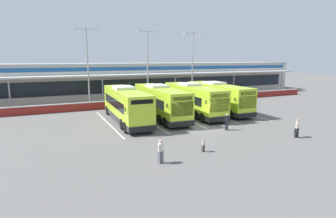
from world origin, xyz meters
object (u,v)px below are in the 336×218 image
(lamp_post_east, at_px, (192,62))
(coach_bus_right_centre, at_px, (218,98))
(coach_bus_centre, at_px, (193,100))
(pedestrian_in_dark_coat, at_px, (227,121))
(coach_bus_left_centre, at_px, (160,102))
(lamp_post_west, at_px, (88,62))
(pedestrian_child, at_px, (203,145))
(coach_bus_leftmost, at_px, (126,105))
(pedestrian_with_handbag, at_px, (297,128))
(lamp_post_centre, at_px, (148,62))
(pedestrian_near_bin, at_px, (161,151))

(lamp_post_east, bearing_deg, coach_bus_right_centre, -100.61)
(coach_bus_centre, xyz_separation_m, pedestrian_in_dark_coat, (-0.89, -8.15, -0.91))
(coach_bus_left_centre, xyz_separation_m, lamp_post_west, (-6.28, 11.15, 4.50))
(coach_bus_left_centre, distance_m, lamp_post_west, 13.57)
(coach_bus_left_centre, height_order, lamp_post_east, lamp_post_east)
(coach_bus_left_centre, distance_m, coach_bus_centre, 4.49)
(coach_bus_right_centre, bearing_deg, pedestrian_child, -128.44)
(coach_bus_leftmost, bearing_deg, pedestrian_with_handbag, -46.09)
(lamp_post_west, distance_m, lamp_post_east, 16.59)
(pedestrian_child, relative_size, lamp_post_east, 0.09)
(coach_bus_left_centre, height_order, pedestrian_in_dark_coat, coach_bus_left_centre)
(coach_bus_left_centre, bearing_deg, pedestrian_in_dark_coat, -65.61)
(pedestrian_with_handbag, height_order, lamp_post_centre, lamp_post_centre)
(pedestrian_near_bin, xyz_separation_m, lamp_post_centre, (8.06, 23.87, 5.42))
(pedestrian_near_bin, distance_m, lamp_post_west, 24.77)
(coach_bus_left_centre, height_order, lamp_post_centre, lamp_post_centre)
(pedestrian_in_dark_coat, bearing_deg, pedestrian_near_bin, -150.80)
(pedestrian_in_dark_coat, xyz_separation_m, pedestrian_near_bin, (-9.10, -5.08, 0.00))
(coach_bus_centre, height_order, pedestrian_near_bin, coach_bus_centre)
(coach_bus_centre, bearing_deg, lamp_post_east, 60.69)
(pedestrian_in_dark_coat, bearing_deg, coach_bus_right_centre, 60.38)
(coach_bus_centre, bearing_deg, coach_bus_right_centre, 5.05)
(lamp_post_west, xyz_separation_m, lamp_post_centre, (8.84, -0.29, 0.00))
(pedestrian_in_dark_coat, relative_size, lamp_post_west, 0.15)
(pedestrian_child, relative_size, lamp_post_centre, 0.09)
(coach_bus_centre, xyz_separation_m, pedestrian_near_bin, (-9.99, -13.24, -0.91))
(lamp_post_east, bearing_deg, pedestrian_with_handbag, -96.65)
(pedestrian_near_bin, bearing_deg, lamp_post_west, 91.85)
(coach_bus_right_centre, height_order, lamp_post_east, lamp_post_east)
(coach_bus_left_centre, bearing_deg, pedestrian_near_bin, -112.94)
(pedestrian_near_bin, bearing_deg, coach_bus_centre, 52.95)
(lamp_post_west, height_order, lamp_post_centre, same)
(coach_bus_right_centre, distance_m, pedestrian_child, 16.45)
(coach_bus_centre, height_order, pedestrian_in_dark_coat, coach_bus_centre)
(pedestrian_with_handbag, height_order, pedestrian_near_bin, same)
(pedestrian_near_bin, height_order, lamp_post_west, lamp_post_west)
(coach_bus_leftmost, xyz_separation_m, coach_bus_left_centre, (4.16, 0.28, 0.00))
(coach_bus_right_centre, distance_m, pedestrian_with_handbag, 13.14)
(lamp_post_centre, distance_m, lamp_post_east, 7.75)
(pedestrian_in_dark_coat, bearing_deg, pedestrian_child, -140.98)
(pedestrian_in_dark_coat, height_order, pedestrian_child, pedestrian_in_dark_coat)
(coach_bus_leftmost, bearing_deg, pedestrian_in_dark_coat, -44.62)
(coach_bus_right_centre, xyz_separation_m, pedestrian_with_handbag, (-0.82, -13.08, -0.93))
(coach_bus_right_centre, xyz_separation_m, pedestrian_child, (-10.20, -12.85, -1.24))
(coach_bus_centre, xyz_separation_m, lamp_post_east, (5.82, 10.36, 4.50))
(pedestrian_with_handbag, height_order, lamp_post_east, lamp_post_east)
(lamp_post_west, bearing_deg, lamp_post_east, -1.94)
(coach_bus_leftmost, height_order, pedestrian_near_bin, coach_bus_leftmost)
(pedestrian_near_bin, distance_m, lamp_post_centre, 25.77)
(coach_bus_leftmost, xyz_separation_m, pedestrian_near_bin, (-1.35, -12.73, -0.91))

